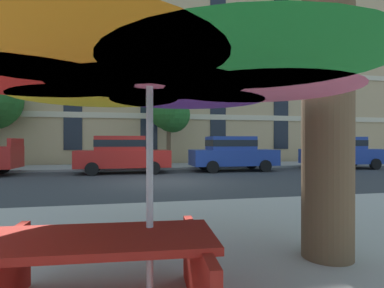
% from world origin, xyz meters
% --- Properties ---
extents(ground_plane, '(120.00, 120.00, 0.00)m').
position_xyz_m(ground_plane, '(0.00, 0.00, 0.00)').
color(ground_plane, '#2D3033').
extents(sidewalk_far, '(56.00, 3.60, 0.12)m').
position_xyz_m(sidewalk_far, '(0.00, 6.80, 0.06)').
color(sidewalk_far, gray).
rests_on(sidewalk_far, ground).
extents(apartment_building, '(42.37, 12.08, 16.00)m').
position_xyz_m(apartment_building, '(0.00, 14.99, 8.00)').
color(apartment_building, tan).
rests_on(apartment_building, ground).
extents(sedan_red, '(4.40, 1.98, 1.78)m').
position_xyz_m(sedan_red, '(-1.66, 3.70, 0.95)').
color(sedan_red, '#B21E19').
rests_on(sedan_red, ground).
extents(sedan_blue, '(4.40, 1.98, 1.78)m').
position_xyz_m(sedan_blue, '(3.89, 3.70, 0.95)').
color(sedan_blue, navy).
rests_on(sedan_blue, ground).
extents(sedan_blue_midblock, '(4.40, 1.98, 1.78)m').
position_xyz_m(sedan_blue_midblock, '(10.31, 3.70, 0.95)').
color(sedan_blue_midblock, navy).
rests_on(sedan_blue_midblock, ground).
extents(street_tree_middle, '(2.49, 2.24, 4.57)m').
position_xyz_m(street_tree_middle, '(1.08, 7.07, 3.33)').
color(street_tree_middle, brown).
rests_on(street_tree_middle, ground).
extents(patio_umbrella, '(3.77, 3.50, 2.43)m').
position_xyz_m(patio_umbrella, '(-1.33, -9.00, 2.17)').
color(patio_umbrella, silver).
rests_on(patio_umbrella, ground).
extents(picnic_table, '(1.90, 1.64, 0.77)m').
position_xyz_m(picnic_table, '(-1.74, -9.17, 0.49)').
color(picnic_table, red).
rests_on(picnic_table, ground).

